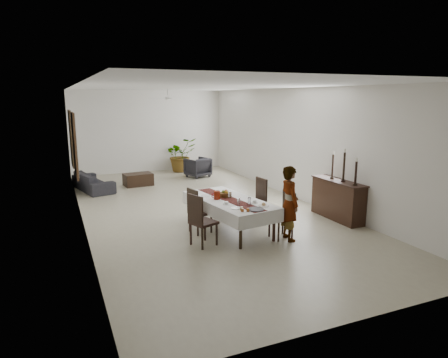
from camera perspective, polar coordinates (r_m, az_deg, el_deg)
floor at (r=10.77m, az=-3.35°, el=-4.23°), size 6.00×12.00×0.00m
ceiling at (r=10.37m, az=-3.56°, el=13.04°), size 6.00×12.00×0.02m
wall_back at (r=16.19m, az=-10.72°, el=6.70°), size 6.00×0.02×3.20m
wall_front at (r=5.31m, az=19.15°, el=-3.73°), size 6.00×0.02×3.20m
wall_left at (r=9.86m, az=-20.11°, el=3.09°), size 0.02×12.00×3.20m
wall_right at (r=11.80m, az=10.44°, el=4.92°), size 0.02×12.00×3.20m
dining_table_top at (r=8.87m, az=0.75°, el=-3.12°), size 1.26×2.38×0.05m
table_leg_fl at (r=7.90m, az=2.38°, el=-7.71°), size 0.08×0.08×0.66m
table_leg_fr at (r=8.37m, az=7.14°, el=-6.66°), size 0.08×0.08×0.66m
table_leg_bl at (r=9.67m, az=-4.76°, el=-4.08°), size 0.08×0.08×0.66m
table_leg_br at (r=10.06m, az=-0.53°, el=-3.42°), size 0.08×0.08×0.66m
tablecloth_top at (r=8.87m, az=0.75°, el=-2.94°), size 1.46×2.57×0.01m
tablecloth_drape_left at (r=8.63m, az=-2.36°, el=-4.30°), size 0.36×2.41×0.28m
tablecloth_drape_right at (r=9.20m, az=3.66°, el=-3.30°), size 0.36×2.41×0.28m
tablecloth_drape_near at (r=7.94m, az=5.45°, el=-5.77°), size 1.10×0.17×0.28m
tablecloth_drape_far at (r=9.91m, az=-3.00°, el=-2.19°), size 1.10×0.17×0.28m
table_runner at (r=8.86m, az=0.75°, el=-2.89°), size 0.67×2.38×0.00m
red_pitcher at (r=8.84m, az=-1.03°, el=-2.32°), size 0.16×0.16×0.19m
pitcher_handle at (r=8.80m, az=-1.48°, el=-2.38°), size 0.11×0.04×0.11m
wine_glass_near at (r=8.41m, az=3.64°, el=-3.17°), size 0.07×0.07×0.16m
wine_glass_mid at (r=8.37m, az=2.11°, el=-3.22°), size 0.07×0.07×0.16m
wine_glass_far at (r=8.91m, az=0.85°, el=-2.30°), size 0.07×0.07×0.16m
teacup_right at (r=8.56m, az=4.39°, el=-3.28°), size 0.08×0.08×0.06m
saucer_right at (r=8.56m, az=4.39°, el=-3.42°), size 0.14×0.14×0.01m
teacup_left at (r=8.44m, az=0.32°, el=-3.45°), size 0.08×0.08×0.06m
saucer_left at (r=8.45m, az=0.32°, el=-3.60°), size 0.14×0.14×0.01m
plate_near_right at (r=8.36m, az=5.69°, el=-3.81°), size 0.23×0.23×0.01m
bread_near_right at (r=8.35m, az=5.69°, el=-3.64°), size 0.08×0.08×0.08m
plate_near_left at (r=8.14m, az=1.73°, el=-4.19°), size 0.23×0.23×0.01m
plate_far_left at (r=9.15m, az=-2.59°, el=-2.41°), size 0.23×0.23×0.01m
serving_tray at (r=8.07m, az=4.53°, el=-4.34°), size 0.34×0.34×0.02m
jam_jar_a at (r=7.93m, az=3.43°, el=-4.43°), size 0.06×0.06×0.07m
jam_jar_b at (r=7.92m, az=2.63°, el=-4.44°), size 0.06×0.06×0.07m
jam_jar_c at (r=8.02m, az=2.53°, el=-4.23°), size 0.06×0.06×0.07m
fruit_basket at (r=9.07m, az=0.21°, el=-2.26°), size 0.28×0.28×0.09m
fruit_red at (r=9.08m, az=0.30°, el=-1.78°), size 0.08×0.08×0.08m
fruit_green at (r=9.06m, az=-0.09°, el=-1.82°), size 0.08×0.08×0.08m
fruit_yellow at (r=9.01m, az=0.36°, el=-1.88°), size 0.08×0.08×0.08m
chair_right_near_seat at (r=8.54m, az=8.14°, el=-5.52°), size 0.45×0.45×0.05m
chair_right_near_leg_fl at (r=8.58m, az=9.72°, el=-7.13°), size 0.04×0.04×0.42m
chair_right_near_leg_fr at (r=8.84m, az=8.38°, el=-6.51°), size 0.04×0.04×0.42m
chair_right_near_leg_bl at (r=8.39m, az=7.80°, el=-7.52°), size 0.04×0.04×0.42m
chair_right_near_leg_br at (r=8.66m, az=6.50°, el=-6.86°), size 0.04×0.04×0.42m
chair_right_near_back at (r=8.57m, az=9.25°, el=-3.49°), size 0.07×0.42×0.54m
chair_right_far_seat at (r=9.50m, az=4.30°, el=-3.49°), size 0.49×0.49×0.05m
chair_right_far_leg_fl at (r=9.51m, az=5.81°, el=-5.05°), size 0.05×0.05×0.45m
chair_right_far_leg_fr at (r=9.81m, az=4.61°, el=-4.51°), size 0.05×0.05×0.45m
chair_right_far_leg_bl at (r=9.32m, az=3.91°, el=-5.37°), size 0.05×0.05×0.45m
chair_right_far_leg_br at (r=9.62m, az=2.75°, el=-4.81°), size 0.05×0.05×0.45m
chair_right_far_back at (r=9.53m, az=5.37°, el=-1.55°), size 0.08×0.45×0.57m
chair_left_near_seat at (r=8.06m, az=-2.94°, el=-6.22°), size 0.58×0.58×0.05m
chair_left_near_leg_fl at (r=8.17m, az=-4.77°, el=-7.85°), size 0.06×0.06×0.45m
chair_left_near_leg_fr at (r=7.90m, az=-3.12°, el=-8.54°), size 0.06×0.06×0.45m
chair_left_near_leg_bl at (r=8.39m, az=-2.73°, el=-7.30°), size 0.06×0.06×0.45m
chair_left_near_leg_br at (r=8.12m, az=-1.06°, el=-7.94°), size 0.06×0.06×0.45m
chair_left_near_back at (r=7.85m, az=-4.14°, el=-4.37°), size 0.19×0.44×0.58m
chair_left_far_seat at (r=8.82m, az=-3.41°, el=-4.85°), size 0.50×0.50×0.05m
chair_left_far_leg_fl at (r=8.95m, az=-4.93°, el=-6.20°), size 0.05×0.05×0.42m
chair_left_far_leg_fr at (r=8.66m, az=-3.76°, el=-6.79°), size 0.05×0.05×0.42m
chair_left_far_leg_bl at (r=9.12m, az=-3.03°, el=-5.83°), size 0.05×0.05×0.42m
chair_left_far_leg_br at (r=8.84m, az=-1.83°, el=-6.39°), size 0.05×0.05×0.42m
chair_left_far_back at (r=8.65m, az=-4.52°, el=-3.21°), size 0.13×0.42×0.54m
woman at (r=8.38m, az=9.33°, el=-3.45°), size 0.44×0.61×1.57m
sideboard_body at (r=10.16m, az=15.92°, el=-2.94°), size 0.41×1.55×0.93m
sideboard_top at (r=10.05m, az=16.07°, el=-0.29°), size 0.46×1.61×0.03m
candlestick_near_base at (r=9.62m, az=18.21°, el=-0.75°), size 0.10×0.10×0.03m
candlestick_near_shaft at (r=9.57m, az=18.32°, el=0.85°), size 0.05×0.05×0.52m
candlestick_near_candle at (r=9.52m, az=18.43°, el=2.63°), size 0.04×0.04×0.08m
candlestick_mid_base at (r=9.93m, az=16.65°, el=-0.28°), size 0.10×0.10×0.03m
candlestick_mid_shaft at (r=9.86m, az=16.77°, el=1.72°), size 0.05×0.05×0.67m
candlestick_mid_candle at (r=9.81m, az=16.89°, el=3.89°), size 0.04×0.04×0.08m
candlestick_far_base at (r=10.24m, az=15.18°, el=0.16°), size 0.10×0.10×0.03m
candlestick_far_shaft at (r=10.19m, az=15.27°, el=1.81°), size 0.05×0.05×0.57m
candlestick_far_candle at (r=10.14m, az=15.36°, el=3.63°), size 0.04×0.04×0.08m
sofa at (r=13.45m, az=-18.18°, el=-0.34°), size 1.21×2.07×0.57m
armchair at (r=14.95m, az=-3.78°, el=1.68°), size 0.99×1.00×0.72m
coffee_table at (r=13.80m, az=-12.17°, el=-0.06°), size 0.98×0.70×0.41m
potted_plant at (r=16.08m, az=-6.23°, el=3.47°), size 1.42×1.30×1.35m
mirror_frame_near at (r=12.04m, az=-20.55°, el=4.50°), size 0.06×1.05×1.85m
mirror_glass_near at (r=12.04m, az=-20.38°, el=4.51°), size 0.01×0.90×1.70m
mirror_frame_far at (r=14.13m, az=-21.00°, el=5.42°), size 0.06×1.05×1.85m
mirror_glass_far at (r=14.13m, az=-20.86°, el=5.44°), size 0.01×0.90×1.70m
fan_rod at (r=13.23m, az=-8.04°, el=12.22°), size 0.04×0.04×0.20m
fan_hub at (r=13.23m, az=-8.02°, el=11.35°), size 0.16×0.16×0.08m
fan_blade_n at (r=13.56m, az=-8.42°, el=11.35°), size 0.10×0.55×0.01m
fan_blade_s at (r=12.89m, az=-7.60°, el=11.36°), size 0.10×0.55×0.01m
fan_blade_e at (r=13.32m, az=-6.54°, el=11.39°), size 0.55×0.10×0.01m
fan_blade_w at (r=13.14m, az=-9.52°, el=11.30°), size 0.55×0.10×0.01m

